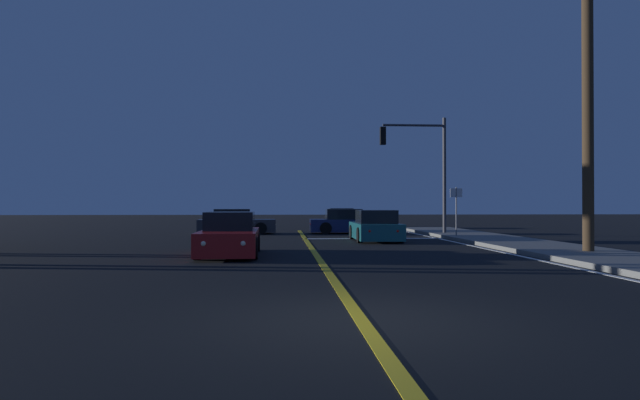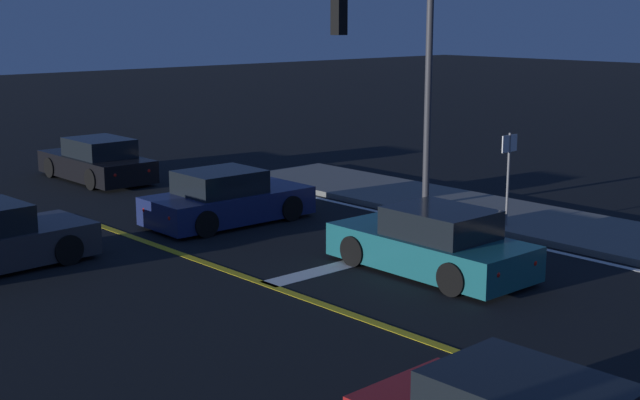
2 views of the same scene
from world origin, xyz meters
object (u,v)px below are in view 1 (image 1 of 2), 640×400
car_mid_block_charcoal (236,223)px  utility_pole_right (588,67)px  car_parked_curb_navy (347,223)px  car_side_waiting_red (230,236)px  car_far_approaching_black (340,219)px  car_lead_oncoming_teal (375,227)px  street_sign_corner (456,204)px  traffic_signal_near_right (422,158)px

car_mid_block_charcoal → utility_pole_right: bearing=38.8°
car_parked_curb_navy → car_side_waiting_red: size_ratio=0.96×
car_far_approaching_black → utility_pole_right: (5.39, -20.93, 5.22)m
car_mid_block_charcoal → utility_pole_right: (11.85, -13.52, 5.22)m
car_parked_curb_navy → car_lead_oncoming_teal: size_ratio=0.98×
car_side_waiting_red → street_sign_corner: size_ratio=1.86×
car_parked_curb_navy → traffic_signal_near_right: 5.46m
car_side_waiting_red → utility_pole_right: bearing=174.0°
car_mid_block_charcoal → car_side_waiting_red: (0.85, -12.57, 0.00)m
utility_pole_right → car_mid_block_charcoal: bearing=131.2°
car_far_approaching_black → street_sign_corner: street_sign_corner is taller
traffic_signal_near_right → utility_pole_right: size_ratio=0.54×
traffic_signal_near_right → car_lead_oncoming_teal: bearing=51.5°
car_mid_block_charcoal → utility_pole_right: size_ratio=0.37×
car_far_approaching_black → traffic_signal_near_right: (3.13, -9.77, 3.39)m
car_mid_block_charcoal → traffic_signal_near_right: size_ratio=0.70×
utility_pole_right → street_sign_corner: (-1.40, 8.37, -4.21)m
car_parked_curb_navy → car_far_approaching_black: (0.42, 7.37, 0.00)m
car_side_waiting_red → street_sign_corner: 12.17m
utility_pole_right → traffic_signal_near_right: bearing=101.4°
car_parked_curb_navy → utility_pole_right: utility_pole_right is taller
car_lead_oncoming_teal → street_sign_corner: size_ratio=1.81×
utility_pole_right → street_sign_corner: utility_pole_right is taller
car_parked_curb_navy → car_mid_block_charcoal: bearing=-88.6°
car_mid_block_charcoal → car_lead_oncoming_teal: bearing=43.9°
car_lead_oncoming_teal → car_mid_block_charcoal: same height
car_lead_oncoming_teal → car_side_waiting_red: 8.52m
car_lead_oncoming_teal → car_mid_block_charcoal: bearing=137.1°
car_far_approaching_black → car_mid_block_charcoal: 9.83m
car_far_approaching_black → car_side_waiting_red: 20.75m
car_side_waiting_red → car_lead_oncoming_teal: bearing=-132.8°
car_parked_curb_navy → street_sign_corner: (4.41, -5.20, 1.01)m
car_side_waiting_red → utility_pole_right: size_ratio=0.39×
car_parked_curb_navy → car_side_waiting_red: same height
car_far_approaching_black → car_lead_oncoming_teal: bearing=-89.3°
car_far_approaching_black → car_side_waiting_red: (-5.60, -19.98, -0.00)m
traffic_signal_near_right → utility_pole_right: utility_pole_right is taller
car_lead_oncoming_teal → traffic_signal_near_right: size_ratio=0.71×
car_parked_curb_navy → car_lead_oncoming_teal: bearing=5.4°
car_mid_block_charcoal → car_parked_curb_navy: bearing=88.0°
car_lead_oncoming_teal → street_sign_corner: 4.19m
car_lead_oncoming_teal → traffic_signal_near_right: traffic_signal_near_right is taller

